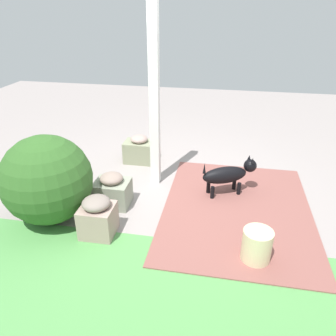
{
  "coord_description": "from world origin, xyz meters",
  "views": [
    {
      "loc": [
        -0.74,
        3.84,
        2.33
      ],
      "look_at": [
        -0.02,
        -0.03,
        0.34
      ],
      "focal_mm": 35.37,
      "sensor_mm": 36.0,
      "label": 1
    }
  ],
  "objects_px": {
    "stone_planter_far": "(98,217)",
    "stone_planter_mid": "(112,191)",
    "round_shrub": "(47,180)",
    "stone_planter_nearest": "(140,150)",
    "ceramic_urn": "(257,246)",
    "dog": "(228,174)",
    "porch_pillar": "(154,96)",
    "terracotta_pot_broad": "(65,158)"
  },
  "relations": [
    {
      "from": "stone_planter_mid",
      "to": "round_shrub",
      "type": "distance_m",
      "value": 0.8
    },
    {
      "from": "porch_pillar",
      "to": "terracotta_pot_broad",
      "type": "distance_m",
      "value": 1.7
    },
    {
      "from": "stone_planter_nearest",
      "to": "round_shrub",
      "type": "distance_m",
      "value": 1.84
    },
    {
      "from": "stone_planter_far",
      "to": "round_shrub",
      "type": "distance_m",
      "value": 0.74
    },
    {
      "from": "stone_planter_mid",
      "to": "stone_planter_far",
      "type": "relative_size",
      "value": 0.93
    },
    {
      "from": "stone_planter_far",
      "to": "ceramic_urn",
      "type": "bearing_deg",
      "value": 176.12
    },
    {
      "from": "round_shrub",
      "to": "stone_planter_nearest",
      "type": "bearing_deg",
      "value": -109.97
    },
    {
      "from": "stone_planter_far",
      "to": "stone_planter_mid",
      "type": "bearing_deg",
      "value": -85.99
    },
    {
      "from": "dog",
      "to": "terracotta_pot_broad",
      "type": "bearing_deg",
      "value": -3.82
    },
    {
      "from": "porch_pillar",
      "to": "terracotta_pot_broad",
      "type": "xyz_separation_m",
      "value": [
        1.37,
        0.01,
        -1.0
      ]
    },
    {
      "from": "stone_planter_nearest",
      "to": "round_shrub",
      "type": "xyz_separation_m",
      "value": [
        0.62,
        1.7,
        0.32
      ]
    },
    {
      "from": "stone_planter_mid",
      "to": "ceramic_urn",
      "type": "height_order",
      "value": "stone_planter_mid"
    },
    {
      "from": "porch_pillar",
      "to": "stone_planter_nearest",
      "type": "xyz_separation_m",
      "value": [
        0.4,
        -0.6,
        -1.05
      ]
    },
    {
      "from": "stone_planter_mid",
      "to": "dog",
      "type": "height_order",
      "value": "dog"
    },
    {
      "from": "porch_pillar",
      "to": "round_shrub",
      "type": "height_order",
      "value": "porch_pillar"
    },
    {
      "from": "round_shrub",
      "to": "ceramic_urn",
      "type": "bearing_deg",
      "value": 172.61
    },
    {
      "from": "round_shrub",
      "to": "terracotta_pot_broad",
      "type": "relative_size",
      "value": 2.43
    },
    {
      "from": "stone_planter_nearest",
      "to": "stone_planter_far",
      "type": "relative_size",
      "value": 1.02
    },
    {
      "from": "stone_planter_nearest",
      "to": "round_shrub",
      "type": "bearing_deg",
      "value": 70.03
    },
    {
      "from": "stone_planter_mid",
      "to": "stone_planter_far",
      "type": "xyz_separation_m",
      "value": [
        -0.04,
        0.6,
        0.03
      ]
    },
    {
      "from": "stone_planter_nearest",
      "to": "porch_pillar",
      "type": "bearing_deg",
      "value": 123.41
    },
    {
      "from": "stone_planter_nearest",
      "to": "dog",
      "type": "relative_size",
      "value": 0.66
    },
    {
      "from": "round_shrub",
      "to": "terracotta_pot_broad",
      "type": "distance_m",
      "value": 1.18
    },
    {
      "from": "stone_planter_nearest",
      "to": "stone_planter_mid",
      "type": "height_order",
      "value": "stone_planter_nearest"
    },
    {
      "from": "stone_planter_mid",
      "to": "ceramic_urn",
      "type": "bearing_deg",
      "value": 157.6
    },
    {
      "from": "porch_pillar",
      "to": "dog",
      "type": "distance_m",
      "value": 1.4
    },
    {
      "from": "stone_planter_far",
      "to": "ceramic_urn",
      "type": "xyz_separation_m",
      "value": [
        -1.69,
        0.11,
        -0.05
      ]
    },
    {
      "from": "terracotta_pot_broad",
      "to": "ceramic_urn",
      "type": "distance_m",
      "value": 3.05
    },
    {
      "from": "round_shrub",
      "to": "ceramic_urn",
      "type": "relative_size",
      "value": 2.95
    },
    {
      "from": "stone_planter_nearest",
      "to": "dog",
      "type": "bearing_deg",
      "value": 151.49
    },
    {
      "from": "dog",
      "to": "stone_planter_mid",
      "type": "bearing_deg",
      "value": 20.18
    },
    {
      "from": "terracotta_pot_broad",
      "to": "round_shrub",
      "type": "bearing_deg",
      "value": 108.15
    },
    {
      "from": "terracotta_pot_broad",
      "to": "stone_planter_nearest",
      "type": "bearing_deg",
      "value": -148.06
    },
    {
      "from": "stone_planter_far",
      "to": "terracotta_pot_broad",
      "type": "distance_m",
      "value": 1.63
    },
    {
      "from": "stone_planter_mid",
      "to": "terracotta_pot_broad",
      "type": "height_order",
      "value": "stone_planter_mid"
    },
    {
      "from": "porch_pillar",
      "to": "stone_planter_nearest",
      "type": "height_order",
      "value": "porch_pillar"
    },
    {
      "from": "porch_pillar",
      "to": "stone_planter_mid",
      "type": "distance_m",
      "value": 1.32
    },
    {
      "from": "ceramic_urn",
      "to": "stone_planter_nearest",
      "type": "bearing_deg",
      "value": -49.27
    },
    {
      "from": "dog",
      "to": "stone_planter_nearest",
      "type": "bearing_deg",
      "value": -28.51
    },
    {
      "from": "ceramic_urn",
      "to": "round_shrub",
      "type": "bearing_deg",
      "value": -7.39
    },
    {
      "from": "ceramic_urn",
      "to": "dog",
      "type": "bearing_deg",
      "value": -75.82
    },
    {
      "from": "stone_planter_nearest",
      "to": "terracotta_pot_broad",
      "type": "xyz_separation_m",
      "value": [
        0.98,
        0.61,
        0.05
      ]
    }
  ]
}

